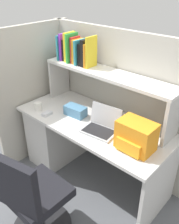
# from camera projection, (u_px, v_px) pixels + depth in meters

# --- Properties ---
(ground_plane) EXTENTS (8.00, 8.00, 0.00)m
(ground_plane) POSITION_uv_depth(u_px,v_px,m) (92.00, 176.00, 2.76)
(ground_plane) COLOR #595B60
(desk) EXTENTS (1.60, 0.70, 0.73)m
(desk) POSITION_uv_depth(u_px,v_px,m) (67.00, 133.00, 2.79)
(desk) COLOR silver
(desk) RESTS_ON ground_plane
(cubicle_partition_rear) EXTENTS (1.84, 0.05, 1.55)m
(cubicle_partition_rear) POSITION_uv_depth(u_px,v_px,m) (116.00, 103.00, 2.62)
(cubicle_partition_rear) COLOR #B2ADA0
(cubicle_partition_rear) RESTS_ON ground_plane
(cubicle_partition_left) EXTENTS (0.05, 1.06, 1.55)m
(cubicle_partition_left) POSITION_uv_depth(u_px,v_px,m) (35.00, 93.00, 2.84)
(cubicle_partition_left) COLOR #B2ADA0
(cubicle_partition_left) RESTS_ON ground_plane
(overhead_hutch) EXTENTS (1.44, 0.28, 0.45)m
(overhead_hutch) POSITION_uv_depth(u_px,v_px,m) (107.00, 82.00, 2.36)
(overhead_hutch) COLOR beige
(overhead_hutch) RESTS_ON desk
(reference_books_on_shelf) EXTENTS (0.42, 0.18, 0.30)m
(reference_books_on_shelf) POSITION_uv_depth(u_px,v_px,m) (76.00, 50.00, 2.49)
(reference_books_on_shelf) COLOR teal
(reference_books_on_shelf) RESTS_ON overhead_hutch
(laptop) EXTENTS (0.34, 0.29, 0.22)m
(laptop) POSITION_uv_depth(u_px,v_px,m) (102.00, 125.00, 2.23)
(laptop) COLOR #B7BABF
(laptop) RESTS_ON desk
(backpack) EXTENTS (0.30, 0.22, 0.25)m
(backpack) POSITION_uv_depth(u_px,v_px,m) (136.00, 136.00, 1.96)
(backpack) COLOR orange
(backpack) RESTS_ON desk
(computer_mouse) EXTENTS (0.07, 0.11, 0.03)m
(computer_mouse) POSITION_uv_depth(u_px,v_px,m) (47.00, 114.00, 2.49)
(computer_mouse) COLOR silver
(computer_mouse) RESTS_ON desk
(paper_cup) EXTENTS (0.08, 0.08, 0.08)m
(paper_cup) POSITION_uv_depth(u_px,v_px,m) (38.00, 106.00, 2.57)
(paper_cup) COLOR white
(paper_cup) RESTS_ON desk
(tissue_box) EXTENTS (0.23, 0.14, 0.10)m
(tissue_box) POSITION_uv_depth(u_px,v_px,m) (75.00, 111.00, 2.47)
(tissue_box) COLOR teal
(tissue_box) RESTS_ON desk
(office_chair) EXTENTS (0.52, 0.53, 0.93)m
(office_chair) POSITION_uv_depth(u_px,v_px,m) (34.00, 203.00, 1.95)
(office_chair) COLOR black
(office_chair) RESTS_ON ground_plane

